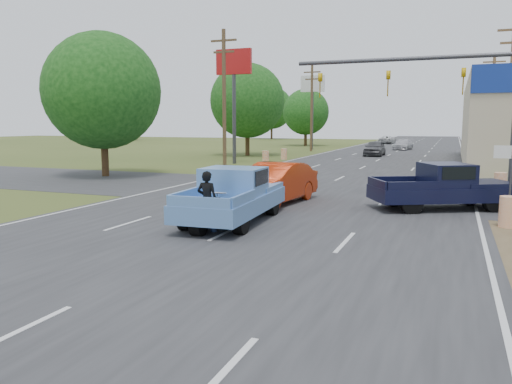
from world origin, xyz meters
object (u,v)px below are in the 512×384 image
at_px(distant_car_white, 387,140).
at_px(distant_car_grey, 375,148).
at_px(motorcycle, 207,216).
at_px(blue_pickup, 234,195).
at_px(red_convertible, 274,184).
at_px(navy_pickup, 446,186).
at_px(rider, 207,203).
at_px(distant_car_silver, 403,144).

bearing_deg(distant_car_white, distant_car_grey, 99.07).
height_order(motorcycle, blue_pickup, blue_pickup).
distance_m(red_convertible, distant_car_grey, 32.57).
relative_size(navy_pickup, distant_car_white, 1.24).
relative_size(red_convertible, rider, 2.86).
bearing_deg(navy_pickup, blue_pickup, -79.31).
xyz_separation_m(distant_car_silver, distant_car_white, (-4.16, 18.46, -0.03)).
relative_size(red_convertible, distant_car_silver, 1.10).
xyz_separation_m(motorcycle, distant_car_silver, (0.93, 51.76, 0.17)).
relative_size(distant_car_grey, distant_car_white, 1.00).
relative_size(motorcycle, distant_car_silver, 0.48).
height_order(blue_pickup, distant_car_white, blue_pickup).
bearing_deg(distant_car_grey, distant_car_silver, 83.48).
relative_size(red_convertible, blue_pickup, 0.90).
distance_m(motorcycle, blue_pickup, 1.85).
xyz_separation_m(motorcycle, distant_car_grey, (-0.59, 38.40, 0.28)).
distance_m(red_convertible, motorcycle, 5.85).
bearing_deg(distant_car_white, rider, 96.96).
relative_size(distant_car_silver, distant_car_white, 1.00).
distance_m(motorcycle, distant_car_silver, 51.76).
bearing_deg(motorcycle, navy_pickup, 44.00).
distance_m(motorcycle, distant_car_grey, 38.40).
bearing_deg(blue_pickup, red_convertible, 86.49).
bearing_deg(distant_car_white, navy_pickup, 103.26).
relative_size(blue_pickup, distant_car_grey, 1.23).
xyz_separation_m(red_convertible, navy_pickup, (6.58, 1.22, 0.06)).
height_order(rider, distant_car_white, rider).
distance_m(motorcycle, rider, 0.39).
height_order(motorcycle, distant_car_white, distant_car_white).
distance_m(red_convertible, rider, 5.78).
distance_m(distant_car_grey, distant_car_silver, 13.44).
xyz_separation_m(red_convertible, distant_car_grey, (-0.71, 32.56, -0.05)).
bearing_deg(rider, distant_car_white, -89.88).
relative_size(blue_pickup, distant_car_white, 1.22).
height_order(navy_pickup, distant_car_grey, navy_pickup).
xyz_separation_m(red_convertible, rider, (-0.12, -5.78, 0.05)).
xyz_separation_m(rider, navy_pickup, (6.70, 7.00, 0.01)).
bearing_deg(red_convertible, navy_pickup, 18.03).
height_order(motorcycle, distant_car_silver, distant_car_silver).
height_order(navy_pickup, distant_car_white, navy_pickup).
distance_m(navy_pickup, distant_car_silver, 45.07).
xyz_separation_m(red_convertible, distant_car_white, (-3.35, 64.38, -0.20)).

